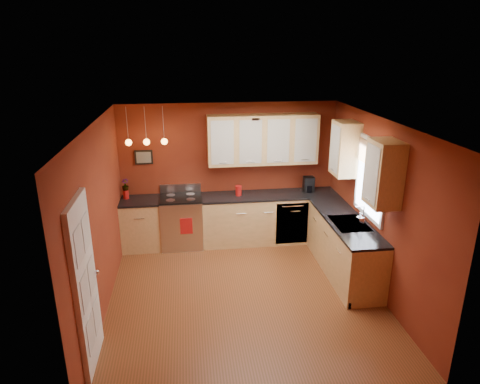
{
  "coord_description": "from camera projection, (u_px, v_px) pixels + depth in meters",
  "views": [
    {
      "loc": [
        -0.78,
        -5.57,
        3.59
      ],
      "look_at": [
        0.07,
        1.0,
        1.29
      ],
      "focal_mm": 32.0,
      "sensor_mm": 36.0,
      "label": 1
    }
  ],
  "objects": [
    {
      "name": "soap_pump",
      "position": [
        360.0,
        219.0,
        6.54
      ],
      "size": [
        0.12,
        0.12,
        0.21
      ],
      "primitive_type": "imported",
      "rotation": [
        0.0,
        0.0,
        0.25
      ],
      "color": "silver",
      "rests_on": "counter_right"
    },
    {
      "name": "wall_back",
      "position": [
        229.0,
        172.0,
        8.03
      ],
      "size": [
        4.0,
        0.02,
        2.6
      ],
      "primitive_type": "cube",
      "color": "maroon",
      "rests_on": "floor"
    },
    {
      "name": "flowers",
      "position": [
        125.0,
        185.0,
        7.65
      ],
      "size": [
        0.14,
        0.14,
        0.22
      ],
      "primitive_type": "imported",
      "rotation": [
        0.0,
        0.0,
        -0.1
      ],
      "color": "#B41413",
      "rests_on": "red_vase"
    },
    {
      "name": "pendant_lights",
      "position": [
        147.0,
        142.0,
        7.3
      ],
      "size": [
        0.71,
        0.11,
        0.66
      ],
      "color": "#98979D",
      "rests_on": "ceiling"
    },
    {
      "name": "dishwasher_front",
      "position": [
        292.0,
        223.0,
        7.89
      ],
      "size": [
        0.6,
        0.02,
        0.8
      ],
      "primitive_type": "cube",
      "color": "silver",
      "rests_on": "base_cabinets_back_right"
    },
    {
      "name": "gas_range",
      "position": [
        182.0,
        221.0,
        7.91
      ],
      "size": [
        0.76,
        0.64,
        1.11
      ],
      "color": "silver",
      "rests_on": "floor"
    },
    {
      "name": "base_cabinets_back_right",
      "position": [
        269.0,
        218.0,
        8.12
      ],
      "size": [
        2.54,
        0.6,
        0.9
      ],
      "primitive_type": "cube",
      "color": "#E9BC7D",
      "rests_on": "floor"
    },
    {
      "name": "wall_left",
      "position": [
        99.0,
        221.0,
        5.83
      ],
      "size": [
        0.02,
        4.2,
        2.6
      ],
      "primitive_type": "cube",
      "color": "maroon",
      "rests_on": "floor"
    },
    {
      "name": "dish_towel",
      "position": [
        186.0,
        226.0,
        7.6
      ],
      "size": [
        0.22,
        0.01,
        0.3
      ],
      "primitive_type": "cube",
      "color": "#B41413",
      "rests_on": "gas_range"
    },
    {
      "name": "upper_cabinets_right",
      "position": [
        363.0,
        160.0,
        6.38
      ],
      "size": [
        0.35,
        1.95,
        0.9
      ],
      "primitive_type": "cube",
      "color": "#E9BC7D",
      "rests_on": "wall_right"
    },
    {
      "name": "base_cabinets_right",
      "position": [
        343.0,
        247.0,
        6.97
      ],
      "size": [
        0.6,
        2.1,
        0.9
      ],
      "primitive_type": "cube",
      "color": "#E9BC7D",
      "rests_on": "floor"
    },
    {
      "name": "ceiling",
      "position": [
        245.0,
        123.0,
        5.64
      ],
      "size": [
        4.0,
        4.2,
        0.02
      ],
      "primitive_type": "cube",
      "color": "#EDE5CE",
      "rests_on": "wall_back"
    },
    {
      "name": "wall_picture",
      "position": [
        144.0,
        157.0,
        7.71
      ],
      "size": [
        0.32,
        0.03,
        0.26
      ],
      "primitive_type": "cube",
      "color": "black",
      "rests_on": "wall_back"
    },
    {
      "name": "upper_cabinets_back",
      "position": [
        263.0,
        140.0,
        7.73
      ],
      "size": [
        2.0,
        0.35,
        0.9
      ],
      "primitive_type": "cube",
      "color": "#E9BC7D",
      "rests_on": "wall_back"
    },
    {
      "name": "coffee_maker",
      "position": [
        309.0,
        185.0,
        8.07
      ],
      "size": [
        0.2,
        0.2,
        0.28
      ],
      "rotation": [
        0.0,
        0.0,
        -0.01
      ],
      "color": "black",
      "rests_on": "counter_back_right"
    },
    {
      "name": "red_vase",
      "position": [
        126.0,
        194.0,
        7.71
      ],
      "size": [
        0.1,
        0.1,
        0.16
      ],
      "primitive_type": "cylinder",
      "color": "#B41413",
      "rests_on": "counter_back_left"
    },
    {
      "name": "wall_right",
      "position": [
        378.0,
        208.0,
        6.31
      ],
      "size": [
        0.02,
        4.2,
        2.6
      ],
      "primitive_type": "cube",
      "color": "maroon",
      "rests_on": "floor"
    },
    {
      "name": "counter_back_left",
      "position": [
        140.0,
        201.0,
        7.68
      ],
      "size": [
        0.7,
        0.62,
        0.04
      ],
      "primitive_type": "cube",
      "color": "black",
      "rests_on": "base_cabinets_back_left"
    },
    {
      "name": "wall_front",
      "position": [
        274.0,
        296.0,
        4.1
      ],
      "size": [
        4.0,
        0.02,
        2.6
      ],
      "primitive_type": "cube",
      "color": "maroon",
      "rests_on": "floor"
    },
    {
      "name": "counter_right",
      "position": [
        346.0,
        221.0,
        6.82
      ],
      "size": [
        0.62,
        2.1,
        0.04
      ],
      "primitive_type": "cube",
      "color": "black",
      "rests_on": "base_cabinets_right"
    },
    {
      "name": "counter_back_right",
      "position": [
        270.0,
        195.0,
        7.97
      ],
      "size": [
        2.54,
        0.62,
        0.04
      ],
      "primitive_type": "cube",
      "color": "black",
      "rests_on": "base_cabinets_back_right"
    },
    {
      "name": "base_cabinets_back_left",
      "position": [
        142.0,
        225.0,
        7.83
      ],
      "size": [
        0.7,
        0.6,
        0.9
      ],
      "primitive_type": "cube",
      "color": "#E9BC7D",
      "rests_on": "floor"
    },
    {
      "name": "door_left_wall",
      "position": [
        85.0,
        285.0,
        4.8
      ],
      "size": [
        0.12,
        0.82,
        2.05
      ],
      "color": "white",
      "rests_on": "floor"
    },
    {
      "name": "red_canister",
      "position": [
        239.0,
        191.0,
        7.86
      ],
      "size": [
        0.12,
        0.12,
        0.18
      ],
      "color": "#B41413",
      "rests_on": "counter_back_right"
    },
    {
      "name": "window",
      "position": [
        371.0,
        177.0,
        6.46
      ],
      "size": [
        0.06,
        1.02,
        1.22
      ],
      "color": "white",
      "rests_on": "wall_right"
    },
    {
      "name": "sink",
      "position": [
        349.0,
        225.0,
        6.68
      ],
      "size": [
        0.5,
        0.7,
        0.33
      ],
      "color": "#98979D",
      "rests_on": "counter_right"
    },
    {
      "name": "floor",
      "position": [
        244.0,
        293.0,
        6.49
      ],
      "size": [
        4.2,
        4.2,
        0.0
      ],
      "primitive_type": "plane",
      "color": "brown",
      "rests_on": "ground"
    }
  ]
}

